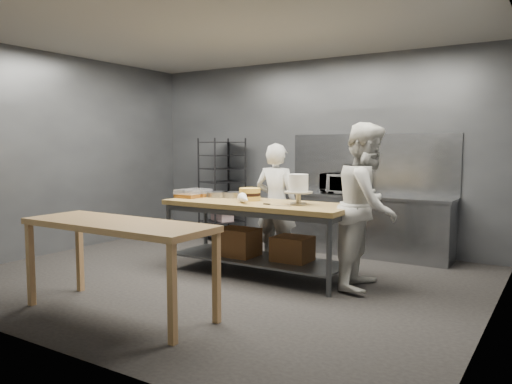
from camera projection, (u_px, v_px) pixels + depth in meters
ground at (222, 277)px, 6.16m from camera, size 6.00×6.00×0.00m
back_wall at (312, 153)px, 8.12m from camera, size 6.00×0.04×3.00m
work_table at (259, 229)px, 6.26m from camera, size 2.40×0.90×0.92m
near_counter at (118, 231)px, 4.76m from camera, size 2.00×0.70×0.90m
back_counter at (363, 224)px, 7.42m from camera, size 2.60×0.60×0.90m
splashback_panel at (371, 164)px, 7.59m from camera, size 2.60×0.02×0.90m
speed_rack at (222, 190)px, 8.66m from camera, size 0.80×0.83×1.75m
chef_behind at (276, 204)px, 6.84m from camera, size 0.63×0.44×1.65m
chef_right at (367, 206)px, 5.65m from camera, size 0.81×0.99×1.88m
microwave at (340, 183)px, 7.56m from camera, size 0.54×0.37×0.30m
frosted_cake_stand at (298, 186)px, 5.94m from camera, size 0.34×0.34×0.36m
layer_cake at (250, 194)px, 6.40m from camera, size 0.27×0.27×0.16m
cake_pans at (217, 194)px, 6.84m from camera, size 0.71×0.38×0.07m
piping_bag at (245, 199)px, 6.01m from camera, size 0.35×0.36×0.12m
offset_spatula at (273, 205)px, 5.89m from camera, size 0.36×0.02×0.02m
pastry_clamshells at (193, 193)px, 6.80m from camera, size 0.34×0.43×0.11m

